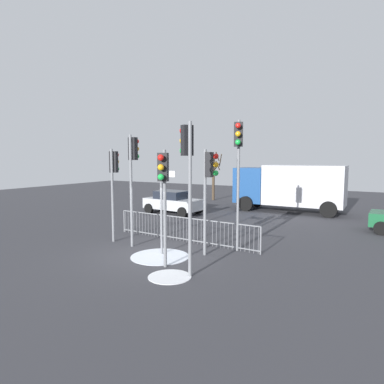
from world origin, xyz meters
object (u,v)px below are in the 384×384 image
(traffic_light_foreground_left, at_px, (163,182))
(traffic_light_mid_left, at_px, (209,178))
(traffic_light_mid_right, at_px, (133,165))
(traffic_light_rear_left, at_px, (188,164))
(traffic_light_rear_right, at_px, (114,174))
(traffic_light_foreground_right, at_px, (238,156))
(delivery_truck, at_px, (290,186))
(bare_tree_centre, at_px, (214,175))
(direction_sign_post, at_px, (162,205))
(car_silver_far, at_px, (173,202))

(traffic_light_foreground_left, distance_m, traffic_light_mid_left, 2.12)
(traffic_light_mid_right, xyz_separation_m, traffic_light_rear_left, (3.66, -1.93, 0.11))
(traffic_light_rear_right, height_order, traffic_light_foreground_right, traffic_light_foreground_right)
(traffic_light_mid_right, xyz_separation_m, traffic_light_foreground_left, (2.67, -1.76, -0.48))
(delivery_truck, relative_size, bare_tree_centre, 1.65)
(direction_sign_post, relative_size, car_silver_far, 0.86)
(traffic_light_rear_right, bearing_deg, traffic_light_mid_left, -11.98)
(traffic_light_foreground_left, distance_m, traffic_light_rear_right, 4.41)
(traffic_light_foreground_right, bearing_deg, car_silver_far, -59.72)
(delivery_truck, bearing_deg, bare_tree_centre, -22.92)
(traffic_light_foreground_right, bearing_deg, traffic_light_rear_left, 66.09)
(traffic_light_foreground_left, relative_size, car_silver_far, 0.98)
(traffic_light_mid_left, bearing_deg, traffic_light_foreground_right, 137.97)
(direction_sign_post, height_order, delivery_truck, direction_sign_post)
(delivery_truck, bearing_deg, traffic_light_mid_left, 89.71)
(traffic_light_foreground_left, xyz_separation_m, traffic_light_foreground_right, (1.34, 3.01, 0.83))
(traffic_light_foreground_left, distance_m, delivery_truck, 13.83)
(traffic_light_foreground_left, bearing_deg, traffic_light_mid_right, -51.33)
(bare_tree_centre, bearing_deg, traffic_light_foreground_right, -60.98)
(traffic_light_rear_right, bearing_deg, traffic_light_rear_left, -36.06)
(traffic_light_mid_left, xyz_separation_m, delivery_truck, (0.15, 11.74, -1.12))
(traffic_light_rear_right, xyz_separation_m, traffic_light_mid_left, (4.53, 0.02, -0.05))
(traffic_light_foreground_right, distance_m, direction_sign_post, 3.36)
(traffic_light_mid_left, bearing_deg, traffic_light_foreground_left, -22.13)
(car_silver_far, bearing_deg, traffic_light_rear_right, -71.62)
(traffic_light_rear_right, relative_size, traffic_light_foreground_right, 0.79)
(traffic_light_foreground_right, relative_size, direction_sign_post, 1.48)
(traffic_light_rear_left, relative_size, direction_sign_post, 1.38)
(car_silver_far, bearing_deg, traffic_light_foreground_right, -36.60)
(traffic_light_mid_left, bearing_deg, traffic_light_rear_right, -95.28)
(traffic_light_foreground_left, distance_m, traffic_light_foreground_right, 3.40)
(traffic_light_mid_left, relative_size, car_silver_far, 0.99)
(traffic_light_foreground_right, distance_m, car_silver_far, 9.76)
(traffic_light_rear_left, distance_m, bare_tree_centre, 18.55)
(car_silver_far, distance_m, bare_tree_centre, 7.73)
(traffic_light_foreground_left, xyz_separation_m, traffic_light_rear_left, (0.99, -0.17, 0.59))
(traffic_light_rear_right, bearing_deg, bare_tree_centre, 87.05)
(traffic_light_mid_right, xyz_separation_m, delivery_truck, (3.43, 12.01, -1.56))
(direction_sign_post, distance_m, car_silver_far, 9.28)
(traffic_light_mid_right, distance_m, traffic_light_rear_right, 1.34)
(direction_sign_post, bearing_deg, traffic_light_mid_right, 179.69)
(traffic_light_rear_right, relative_size, traffic_light_rear_left, 0.85)
(traffic_light_rear_left, relative_size, delivery_truck, 0.66)
(traffic_light_rear_left, bearing_deg, traffic_light_foreground_right, 22.68)
(traffic_light_mid_left, xyz_separation_m, car_silver_far, (-6.20, 7.22, -2.09))
(direction_sign_post, distance_m, bare_tree_centre, 16.44)
(traffic_light_foreground_left, distance_m, bare_tree_centre, 17.99)
(traffic_light_mid_left, xyz_separation_m, direction_sign_post, (-1.54, -0.73, -0.98))
(traffic_light_rear_right, distance_m, delivery_truck, 12.71)
(traffic_light_rear_right, height_order, direction_sign_post, traffic_light_rear_right)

